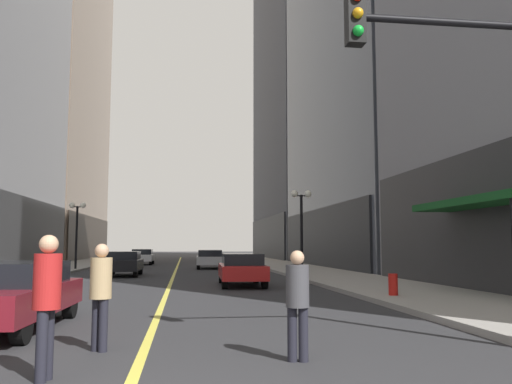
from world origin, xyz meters
The scene contains 19 objects.
ground_plane centered at (0.00, 35.00, 0.00)m, with size 200.00×200.00×0.00m, color #2D2D30.
sidewalk_left centered at (-8.25, 35.00, 0.07)m, with size 4.50×78.00×0.15m, color #9E9991.
sidewalk_right centered at (8.25, 35.00, 0.07)m, with size 4.50×78.00×0.15m, color #9E9991.
lane_centre_stripe centered at (0.00, 35.00, 0.00)m, with size 0.16×70.00×0.01m, color #E5D64C.
building_right_mid centered at (16.57, 34.50, 18.09)m, with size 12.34×24.00×36.32m.
building_right_far centered at (17.15, 60.00, 24.07)m, with size 13.50×26.00×48.30m.
storefront_awning_right centered at (9.69, 11.50, 2.99)m, with size 1.60×5.97×3.12m.
car_maroon centered at (-2.83, 7.25, 0.72)m, with size 1.99×4.71×1.32m.
car_red centered at (2.93, 17.78, 0.72)m, with size 1.90×4.62×1.32m.
car_black centered at (-2.69, 25.60, 0.72)m, with size 1.80×4.27×1.32m.
car_silver centered at (2.36, 34.10, 0.72)m, with size 1.97×4.56×1.32m.
car_white centered at (-3.05, 42.58, 0.72)m, with size 1.83×4.30×1.32m.
pedestrian_in_tan_trench centered at (-0.70, 4.80, 0.98)m, with size 0.48×0.48×1.69m.
pedestrian_with_orange_bag centered at (2.25, 3.67, 0.92)m, with size 0.41×0.41×1.58m.
pedestrian_in_red_jacket centered at (-1.08, 3.02, 1.05)m, with size 0.41×0.41×1.79m.
traffic_light_near_right centered at (5.35, 3.67, 3.74)m, with size 3.43×0.35×5.65m.
street_lamp_left_far centered at (-6.40, 31.48, 3.26)m, with size 1.06×0.36×4.43m.
street_lamp_right_mid centered at (6.40, 22.00, 3.26)m, with size 1.06×0.36×4.43m.
fire_hydrant_right centered at (6.90, 11.55, 0.40)m, with size 0.28×0.28×0.80m, color red.
Camera 1 is at (0.63, -3.90, 1.66)m, focal length 36.87 mm.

